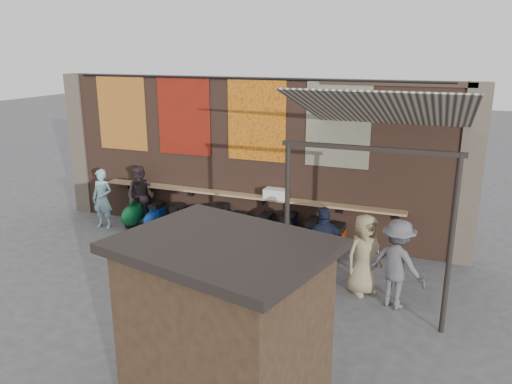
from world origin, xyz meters
TOP-DOWN VIEW (x-y plane):
  - ground at (0.00, 0.00)m, footprint 70.00×70.00m
  - brick_wall at (0.00, 2.70)m, footprint 10.00×0.40m
  - pier_left at (-5.20, 2.70)m, footprint 0.50×0.50m
  - pier_right at (5.20, 2.70)m, footprint 0.50×0.50m
  - eating_counter at (0.00, 2.33)m, footprint 8.00×0.32m
  - shelf_box at (0.89, 2.30)m, footprint 0.58×0.32m
  - tapestry_redgold at (-3.60, 2.48)m, footprint 1.50×0.02m
  - tapestry_sun at (-1.70, 2.48)m, footprint 1.50×0.02m
  - tapestry_orange at (0.30, 2.48)m, footprint 1.50×0.02m
  - tapestry_multi at (2.30, 2.48)m, footprint 1.50×0.02m
  - hang_rail at (0.00, 2.47)m, footprint 9.50×0.06m
  - scooter_stool_0 at (-2.99, 2.00)m, footprint 0.40×0.90m
  - scooter_stool_1 at (-2.39, 1.98)m, footprint 0.34×0.75m
  - scooter_stool_2 at (-1.77, 2.02)m, footprint 0.34×0.75m
  - scooter_stool_3 at (-1.18, 1.98)m, footprint 0.34×0.76m
  - scooter_stool_4 at (-0.53, 2.00)m, footprint 0.40×0.89m
  - scooter_stool_5 at (0.04, 2.05)m, footprint 0.32×0.71m
  - scooter_stool_6 at (0.69, 2.01)m, footprint 0.36×0.80m
  - scooter_stool_7 at (1.27, 2.03)m, footprint 0.39×0.87m
  - scooter_stool_8 at (1.92, 1.97)m, footprint 0.38×0.84m
  - scooter_stool_9 at (2.52, 1.99)m, footprint 0.35×0.77m
  - diner_left at (-3.78, 1.61)m, footprint 0.60×0.41m
  - diner_right at (-2.84, 2.00)m, footprint 0.84×0.67m
  - shopper_navy at (2.56, 0.42)m, footprint 1.00×0.95m
  - shopper_grey at (4.04, 0.02)m, footprint 1.27×1.03m
  - shopper_tan at (3.38, 0.35)m, footprint 0.92×0.93m
  - market_stall at (2.34, -3.84)m, footprint 2.50×2.10m
  - stall_roof at (2.34, -3.84)m, footprint 2.82×2.40m
  - stall_sign at (2.54, -3.01)m, footprint 1.18×0.32m
  - stall_shelf at (2.54, -3.01)m, footprint 1.78×0.52m
  - awning_canvas at (3.50, 0.90)m, footprint 3.20×3.28m
  - awning_ledger at (3.50, 2.49)m, footprint 3.30×0.08m
  - awning_header at (3.50, -0.60)m, footprint 3.00×0.08m
  - awning_post_left at (2.10, -0.60)m, footprint 0.09×0.09m
  - awning_post_right at (4.90, -0.60)m, footprint 0.09×0.09m

SIDE VIEW (x-z plane):
  - ground at x=0.00m, z-range 0.00..0.00m
  - scooter_stool_5 at x=0.04m, z-range 0.00..0.68m
  - scooter_stool_2 at x=-1.77m, z-range 0.00..0.71m
  - scooter_stool_1 at x=-2.39m, z-range 0.00..0.71m
  - scooter_stool_3 at x=-1.18m, z-range 0.00..0.72m
  - scooter_stool_9 at x=2.52m, z-range 0.00..0.73m
  - scooter_stool_6 at x=0.69m, z-range 0.00..0.76m
  - scooter_stool_8 at x=1.92m, z-range 0.00..0.80m
  - scooter_stool_7 at x=1.27m, z-range 0.00..0.82m
  - scooter_stool_4 at x=-0.53m, z-range 0.00..0.85m
  - scooter_stool_0 at x=-2.99m, z-range 0.00..0.85m
  - diner_left at x=-3.78m, z-range 0.00..1.60m
  - shopper_tan at x=3.38m, z-range 0.00..1.62m
  - shopper_navy at x=2.56m, z-range 0.00..1.66m
  - diner_right at x=-2.84m, z-range 0.00..1.69m
  - shopper_grey at x=4.04m, z-range 0.00..1.71m
  - stall_shelf at x=2.54m, z-range 0.83..0.89m
  - eating_counter at x=0.00m, z-range 1.08..1.12m
  - market_stall at x=2.34m, z-range 0.00..2.36m
  - shelf_box at x=0.89m, z-range 1.12..1.37m
  - awning_post_left at x=2.10m, z-range 0.00..3.10m
  - awning_post_right at x=4.90m, z-range 0.00..3.10m
  - stall_sign at x=2.54m, z-range 1.46..1.96m
  - brick_wall at x=0.00m, z-range 0.00..4.00m
  - pier_left at x=-5.20m, z-range 0.00..4.00m
  - pier_right at x=5.20m, z-range 0.00..4.00m
  - stall_roof at x=2.34m, z-range 2.36..2.48m
  - tapestry_redgold at x=-3.60m, z-range 2.00..4.00m
  - tapestry_sun at x=-1.70m, z-range 2.00..4.00m
  - tapestry_orange at x=0.30m, z-range 2.00..4.00m
  - tapestry_multi at x=2.30m, z-range 2.00..4.00m
  - awning_header at x=3.50m, z-range 3.04..3.12m
  - awning_canvas at x=3.50m, z-range 3.07..4.03m
  - awning_ledger at x=3.50m, z-range 3.89..4.01m
  - hang_rail at x=0.00m, z-range 3.95..4.01m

